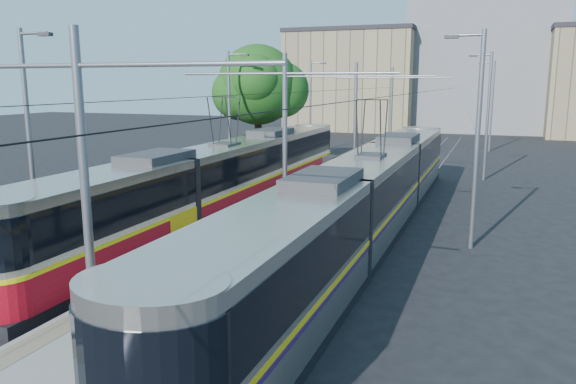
% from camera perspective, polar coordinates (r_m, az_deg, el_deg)
% --- Properties ---
extents(ground, '(160.00, 160.00, 0.00)m').
position_cam_1_polar(ground, '(16.96, -10.15, -10.39)').
color(ground, black).
rests_on(ground, ground).
extents(platform, '(4.00, 50.00, 0.30)m').
position_cam_1_polar(platform, '(32.15, 5.41, 0.29)').
color(platform, gray).
rests_on(platform, ground).
extents(tactile_strip_left, '(0.70, 50.00, 0.01)m').
position_cam_1_polar(tactile_strip_left, '(32.52, 2.95, 0.73)').
color(tactile_strip_left, gray).
rests_on(tactile_strip_left, platform).
extents(tactile_strip_right, '(0.70, 50.00, 0.01)m').
position_cam_1_polar(tactile_strip_right, '(31.78, 7.94, 0.39)').
color(tactile_strip_right, gray).
rests_on(tactile_strip_right, platform).
extents(rails, '(8.71, 70.00, 0.03)m').
position_cam_1_polar(rails, '(32.18, 5.41, 0.05)').
color(rails, gray).
rests_on(rails, ground).
extents(track_arrow, '(1.20, 5.00, 0.01)m').
position_cam_1_polar(track_arrow, '(16.96, -26.29, -11.39)').
color(track_arrow, silver).
rests_on(track_arrow, ground).
extents(tram_left, '(2.43, 28.07, 5.50)m').
position_cam_1_polar(tram_left, '(26.37, -6.35, 1.32)').
color(tram_left, black).
rests_on(tram_left, ground).
extents(tram_right, '(2.43, 31.78, 5.50)m').
position_cam_1_polar(tram_right, '(22.37, 8.30, -0.11)').
color(tram_right, black).
rests_on(tram_right, ground).
extents(catenary, '(9.20, 70.00, 7.00)m').
position_cam_1_polar(catenary, '(28.89, 4.08, 7.83)').
color(catenary, slate).
rests_on(catenary, platform).
extents(street_lamps, '(15.18, 38.22, 8.00)m').
position_cam_1_polar(street_lamps, '(35.52, 7.25, 7.83)').
color(street_lamps, slate).
rests_on(street_lamps, ground).
extents(shelter, '(0.75, 1.08, 2.21)m').
position_cam_1_polar(shelter, '(28.43, 4.44, 1.56)').
color(shelter, black).
rests_on(shelter, platform).
extents(tree, '(5.97, 5.52, 8.67)m').
position_cam_1_polar(tree, '(38.83, -2.47, 10.67)').
color(tree, '#382314').
rests_on(tree, ground).
extents(building_left, '(16.32, 12.24, 12.77)m').
position_cam_1_polar(building_left, '(75.72, 6.79, 11.22)').
color(building_left, gray).
rests_on(building_left, ground).
extents(building_centre, '(18.36, 14.28, 16.82)m').
position_cam_1_polar(building_centre, '(77.56, 19.38, 12.18)').
color(building_centre, slate).
rests_on(building_centre, ground).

